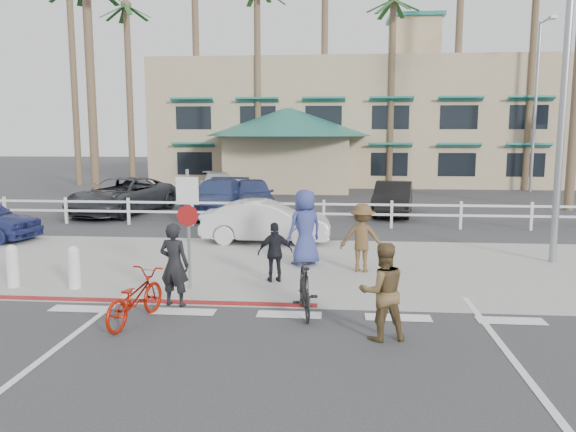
# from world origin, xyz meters

# --- Properties ---
(ground) EXTENTS (140.00, 140.00, 0.00)m
(ground) POSITION_xyz_m (0.00, 0.00, 0.00)
(ground) COLOR #333335
(bike_path) EXTENTS (12.00, 16.00, 0.01)m
(bike_path) POSITION_xyz_m (0.00, -2.00, 0.00)
(bike_path) COLOR #333335
(bike_path) RESTS_ON ground
(sidewalk_plaza) EXTENTS (22.00, 7.00, 0.01)m
(sidewalk_plaza) POSITION_xyz_m (0.00, 4.50, 0.01)
(sidewalk_plaza) COLOR gray
(sidewalk_plaza) RESTS_ON ground
(cross_street) EXTENTS (40.00, 5.00, 0.01)m
(cross_street) POSITION_xyz_m (0.00, 8.50, 0.00)
(cross_street) COLOR #333335
(cross_street) RESTS_ON ground
(parking_lot) EXTENTS (50.00, 16.00, 0.01)m
(parking_lot) POSITION_xyz_m (0.00, 18.00, 0.00)
(parking_lot) COLOR #333335
(parking_lot) RESTS_ON ground
(curb_red) EXTENTS (7.00, 0.25, 0.02)m
(curb_red) POSITION_xyz_m (-3.00, 1.20, 0.01)
(curb_red) COLOR maroon
(curb_red) RESTS_ON ground
(rail_fence) EXTENTS (29.40, 0.16, 1.00)m
(rail_fence) POSITION_xyz_m (0.50, 10.50, 0.50)
(rail_fence) COLOR silver
(rail_fence) RESTS_ON ground
(building) EXTENTS (28.00, 16.00, 11.30)m
(building) POSITION_xyz_m (2.00, 31.00, 5.65)
(building) COLOR tan
(building) RESTS_ON ground
(sign_post) EXTENTS (0.50, 0.10, 2.90)m
(sign_post) POSITION_xyz_m (-2.30, 2.20, 1.45)
(sign_post) COLOR gray
(sign_post) RESTS_ON ground
(bollard_0) EXTENTS (0.26, 0.26, 0.95)m
(bollard_0) POSITION_xyz_m (-4.80, 2.00, 0.47)
(bollard_0) COLOR silver
(bollard_0) RESTS_ON ground
(bollard_1) EXTENTS (0.26, 0.26, 0.95)m
(bollard_1) POSITION_xyz_m (-6.20, 2.00, 0.47)
(bollard_1) COLOR silver
(bollard_1) RESTS_ON ground
(streetlight_0) EXTENTS (0.60, 2.00, 9.00)m
(streetlight_0) POSITION_xyz_m (6.50, 5.50, 4.50)
(streetlight_0) COLOR gray
(streetlight_0) RESTS_ON ground
(streetlight_1) EXTENTS (0.60, 2.00, 9.50)m
(streetlight_1) POSITION_xyz_m (12.00, 24.00, 4.75)
(streetlight_1) COLOR gray
(streetlight_1) RESTS_ON ground
(palm_0) EXTENTS (4.00, 4.00, 15.00)m
(palm_0) POSITION_xyz_m (-16.00, 26.00, 7.50)
(palm_0) COLOR #1B4720
(palm_0) RESTS_ON ground
(palm_1) EXTENTS (4.00, 4.00, 13.00)m
(palm_1) POSITION_xyz_m (-12.00, 25.00, 6.50)
(palm_1) COLOR #1B4720
(palm_1) RESTS_ON ground
(palm_2) EXTENTS (4.00, 4.00, 16.00)m
(palm_2) POSITION_xyz_m (-8.00, 26.00, 8.00)
(palm_2) COLOR #1B4720
(palm_2) RESTS_ON ground
(palm_3) EXTENTS (4.00, 4.00, 14.00)m
(palm_3) POSITION_xyz_m (-4.00, 25.00, 7.00)
(palm_3) COLOR #1B4720
(palm_3) RESTS_ON ground
(palm_4) EXTENTS (4.00, 4.00, 15.00)m
(palm_4) POSITION_xyz_m (0.00, 26.00, 7.50)
(palm_4) COLOR #1B4720
(palm_4) RESTS_ON ground
(palm_5) EXTENTS (4.00, 4.00, 13.00)m
(palm_5) POSITION_xyz_m (4.00, 25.00, 6.50)
(palm_5) COLOR #1B4720
(palm_5) RESTS_ON ground
(palm_6) EXTENTS (4.00, 4.00, 17.00)m
(palm_6) POSITION_xyz_m (8.00, 26.00, 8.50)
(palm_6) COLOR #1B4720
(palm_6) RESTS_ON ground
(palm_7) EXTENTS (4.00, 4.00, 14.00)m
(palm_7) POSITION_xyz_m (12.00, 25.00, 7.00)
(palm_7) COLOR #1B4720
(palm_7) RESTS_ON ground
(palm_10) EXTENTS (4.00, 4.00, 12.00)m
(palm_10) POSITION_xyz_m (-10.00, 15.00, 6.00)
(palm_10) COLOR #1B4720
(palm_10) RESTS_ON ground
(bike_red) EXTENTS (0.96, 1.85, 0.92)m
(bike_red) POSITION_xyz_m (-2.70, -0.04, 0.46)
(bike_red) COLOR #981505
(bike_red) RESTS_ON ground
(rider_red) EXTENTS (0.67, 0.51, 1.65)m
(rider_red) POSITION_xyz_m (-2.28, 0.99, 0.83)
(rider_red) COLOR black
(rider_red) RESTS_ON ground
(bike_black) EXTENTS (0.71, 1.69, 0.98)m
(bike_black) POSITION_xyz_m (0.28, 0.67, 0.49)
(bike_black) COLOR black
(bike_black) RESTS_ON ground
(rider_black) EXTENTS (0.91, 0.78, 1.62)m
(rider_black) POSITION_xyz_m (1.61, -0.48, 0.81)
(rider_black) COLOR brown
(rider_black) RESTS_ON ground
(pedestrian_a) EXTENTS (1.17, 0.79, 1.67)m
(pedestrian_a) POSITION_xyz_m (1.48, 4.09, 0.84)
(pedestrian_a) COLOR brown
(pedestrian_a) RESTS_ON ground
(pedestrian_child) EXTENTS (0.86, 0.54, 1.37)m
(pedestrian_child) POSITION_xyz_m (-0.52, 2.94, 0.68)
(pedestrian_child) COLOR black
(pedestrian_child) RESTS_ON ground
(pedestrian_b) EXTENTS (1.14, 1.07, 1.96)m
(pedestrian_b) POSITION_xyz_m (0.06, 4.62, 0.98)
(pedestrian_b) COLOR navy
(pedestrian_b) RESTS_ON ground
(car_white_sedan) EXTENTS (3.97, 1.41, 1.31)m
(car_white_sedan) POSITION_xyz_m (-1.32, 7.57, 0.65)
(car_white_sedan) COLOR silver
(car_white_sedan) RESTS_ON ground
(lot_car_0) EXTENTS (3.66, 5.89, 1.52)m
(lot_car_0) POSITION_xyz_m (-8.13, 13.27, 0.76)
(lot_car_0) COLOR #292C32
(lot_car_0) RESTS_ON ground
(lot_car_1) EXTENTS (2.25, 5.06, 1.44)m
(lot_car_1) POSITION_xyz_m (-4.06, 13.27, 0.72)
(lot_car_1) COLOR navy
(lot_car_1) RESTS_ON ground
(lot_car_2) EXTENTS (2.63, 4.55, 1.46)m
(lot_car_2) POSITION_xyz_m (-2.77, 14.46, 0.73)
(lot_car_2) COLOR navy
(lot_car_2) RESTS_ON ground
(lot_car_3) EXTENTS (2.09, 4.35, 1.37)m
(lot_car_3) POSITION_xyz_m (3.17, 13.90, 0.69)
(lot_car_3) COLOR black
(lot_car_3) RESTS_ON ground
(lot_car_4) EXTENTS (2.85, 4.83, 1.31)m
(lot_car_4) POSITION_xyz_m (-5.38, 19.53, 0.66)
(lot_car_4) COLOR silver
(lot_car_4) RESTS_ON ground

